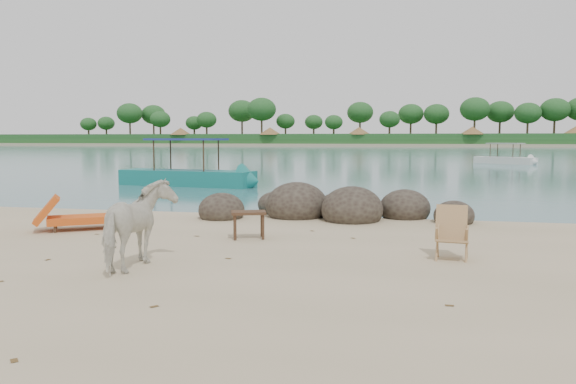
{
  "coord_description": "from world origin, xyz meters",
  "views": [
    {
      "loc": [
        2.48,
        -7.53,
        1.93
      ],
      "look_at": [
        0.41,
        2.0,
        1.0
      ],
      "focal_mm": 35.0,
      "sensor_mm": 36.0,
      "label": 1
    }
  ],
  "objects_px": {
    "boulders": "(329,209)",
    "boat_near": "(186,146)",
    "lounge_chair": "(90,215)",
    "cow": "(139,227)",
    "side_table": "(249,227)",
    "deck_chair": "(452,235)"
  },
  "relations": [
    {
      "from": "boulders",
      "to": "boat_near",
      "type": "bearing_deg",
      "value": 129.75
    },
    {
      "from": "boulders",
      "to": "lounge_chair",
      "type": "distance_m",
      "value": 5.47
    },
    {
      "from": "cow",
      "to": "lounge_chair",
      "type": "xyz_separation_m",
      "value": [
        -2.7,
        3.08,
        -0.33
      ]
    },
    {
      "from": "cow",
      "to": "lounge_chair",
      "type": "relative_size",
      "value": 0.72
    },
    {
      "from": "cow",
      "to": "boulders",
      "type": "bearing_deg",
      "value": -111.23
    },
    {
      "from": "side_table",
      "to": "boulders",
      "type": "bearing_deg",
      "value": 52.78
    },
    {
      "from": "deck_chair",
      "to": "side_table",
      "type": "bearing_deg",
      "value": 170.48
    },
    {
      "from": "boulders",
      "to": "lounge_chair",
      "type": "xyz_separation_m",
      "value": [
        -4.68,
        -2.83,
        0.09
      ]
    },
    {
      "from": "deck_chair",
      "to": "lounge_chair",
      "type": "bearing_deg",
      "value": 175.35
    },
    {
      "from": "side_table",
      "to": "boat_near",
      "type": "relative_size",
      "value": 0.1
    },
    {
      "from": "cow",
      "to": "boat_near",
      "type": "xyz_separation_m",
      "value": [
        -5.32,
        14.68,
        0.96
      ]
    },
    {
      "from": "side_table",
      "to": "deck_chair",
      "type": "bearing_deg",
      "value": -35.67
    },
    {
      "from": "deck_chair",
      "to": "boat_near",
      "type": "bearing_deg",
      "value": 134.11
    },
    {
      "from": "cow",
      "to": "boat_near",
      "type": "height_order",
      "value": "boat_near"
    },
    {
      "from": "cow",
      "to": "deck_chair",
      "type": "relative_size",
      "value": 1.82
    },
    {
      "from": "boulders",
      "to": "lounge_chair",
      "type": "relative_size",
      "value": 3.05
    },
    {
      "from": "lounge_chair",
      "to": "deck_chair",
      "type": "height_order",
      "value": "deck_chair"
    },
    {
      "from": "boulders",
      "to": "deck_chair",
      "type": "bearing_deg",
      "value": -59.43
    },
    {
      "from": "cow",
      "to": "side_table",
      "type": "distance_m",
      "value": 2.83
    },
    {
      "from": "boulders",
      "to": "lounge_chair",
      "type": "height_order",
      "value": "boulders"
    },
    {
      "from": "lounge_chair",
      "to": "boat_near",
      "type": "bearing_deg",
      "value": 69.26
    },
    {
      "from": "boulders",
      "to": "lounge_chair",
      "type": "bearing_deg",
      "value": -148.79
    }
  ]
}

